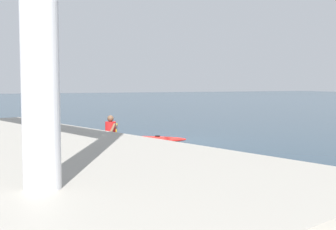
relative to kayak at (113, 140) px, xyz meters
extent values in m
plane|color=#233847|center=(-1.56, 0.12, -0.14)|extent=(160.00, 160.00, 0.00)
ellipsoid|color=red|center=(0.00, 0.00, 0.00)|extent=(4.88, 2.27, 0.28)
torus|color=black|center=(-0.06, 0.02, 0.12)|extent=(0.79, 0.79, 0.04)
cylinder|color=black|center=(-1.40, 0.49, 0.13)|extent=(0.18, 0.18, 0.02)
cylinder|color=red|center=(0.09, -0.03, 0.38)|extent=(0.35, 0.35, 0.49)
sphere|color=brown|center=(0.09, -0.03, 0.73)|extent=(0.21, 0.21, 0.21)
cylinder|color=black|center=(-0.10, 0.04, 0.41)|extent=(0.70, 1.93, 0.03)
ellipsoid|color=gold|center=(-0.44, -0.93, 0.41)|extent=(0.17, 0.39, 0.17)
ellipsoid|color=gold|center=(0.23, 1.00, 0.41)|extent=(0.17, 0.39, 0.17)
cylinder|color=brown|center=(-0.08, -0.26, 0.44)|extent=(0.17, 0.31, 0.34)
cylinder|color=brown|center=(0.10, 0.26, 0.44)|extent=(0.26, 0.25, 0.34)
sphere|color=orange|center=(1.91, 4.10, 0.11)|extent=(0.50, 0.50, 0.50)
torus|color=#333338|center=(1.91, 4.10, 0.39)|extent=(0.12, 0.12, 0.02)
camera|label=1|loc=(4.42, 13.60, 1.89)|focal=45.84mm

